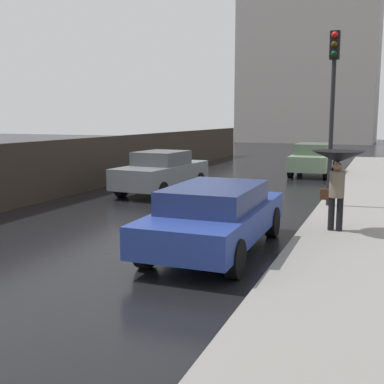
{
  "coord_description": "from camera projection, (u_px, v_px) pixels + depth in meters",
  "views": [
    {
      "loc": [
        5.69,
        -2.61,
        2.63
      ],
      "look_at": [
        2.35,
        5.75,
        1.24
      ],
      "focal_mm": 45.02,
      "sensor_mm": 36.0,
      "label": 1
    }
  ],
  "objects": [
    {
      "name": "traffic_light",
      "position": [
        333.0,
        88.0,
        13.29
      ],
      "size": [
        0.26,
        0.39,
        4.82
      ],
      "color": "black",
      "rests_on": "sidewalk_strip"
    },
    {
      "name": "car_grey_far_ahead",
      "position": [
        162.0,
        172.0,
        16.95
      ],
      "size": [
        1.96,
        4.45,
        1.47
      ],
      "rotation": [
        0.0,
        0.0,
        3.08
      ],
      "color": "slate",
      "rests_on": "ground"
    },
    {
      "name": "car_green_mid_road",
      "position": [
        313.0,
        159.0,
        22.19
      ],
      "size": [
        1.78,
        4.07,
        1.45
      ],
      "rotation": [
        0.0,
        0.0,
        0.01
      ],
      "color": "slate",
      "rests_on": "ground"
    },
    {
      "name": "car_blue_behind_camera",
      "position": [
        216.0,
        215.0,
        9.51
      ],
      "size": [
        1.91,
        4.59,
        1.33
      ],
      "rotation": [
        0.0,
        0.0,
        0.01
      ],
      "color": "navy",
      "rests_on": "ground"
    },
    {
      "name": "pedestrian_with_umbrella_near",
      "position": [
        338.0,
        165.0,
        10.51
      ],
      "size": [
        1.15,
        1.15,
        1.78
      ],
      "rotation": [
        0.0,
        0.0,
        3.06
      ],
      "color": "black",
      "rests_on": "sidewalk_strip"
    }
  ]
}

